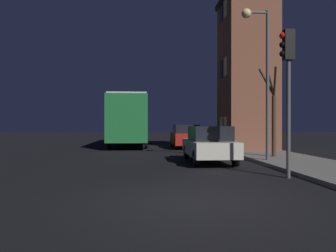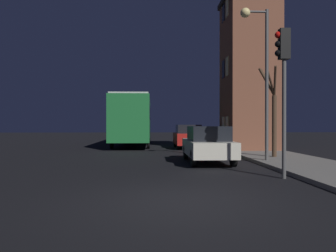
# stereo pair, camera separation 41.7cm
# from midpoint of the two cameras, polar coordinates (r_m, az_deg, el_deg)

# --- Properties ---
(ground_plane) EXTENTS (120.00, 120.00, 0.00)m
(ground_plane) POSITION_cam_midpoint_polar(r_m,az_deg,el_deg) (7.09, 2.82, -12.81)
(ground_plane) COLOR black
(brick_building) EXTENTS (3.15, 3.76, 9.32)m
(brick_building) POSITION_cam_midpoint_polar(r_m,az_deg,el_deg) (20.86, 13.01, 9.12)
(brick_building) COLOR brown
(brick_building) RESTS_ON sidewalk
(streetlamp) EXTENTS (1.17, 0.40, 6.25)m
(streetlamp) POSITION_cam_midpoint_polar(r_m,az_deg,el_deg) (14.29, 14.94, 11.25)
(streetlamp) COLOR #4C4C4C
(streetlamp) RESTS_ON sidewalk
(traffic_light) EXTENTS (0.43, 0.24, 4.43)m
(traffic_light) POSITION_cam_midpoint_polar(r_m,az_deg,el_deg) (10.44, 19.01, 8.90)
(traffic_light) COLOR #4C4C4C
(traffic_light) RESTS_ON ground
(bare_tree) EXTENTS (0.97, 1.60, 4.10)m
(bare_tree) POSITION_cam_midpoint_polar(r_m,az_deg,el_deg) (15.65, 17.05, 2.32)
(bare_tree) COLOR #473323
(bare_tree) RESTS_ON sidewalk
(bus) EXTENTS (2.61, 11.34, 3.62)m
(bus) POSITION_cam_midpoint_polar(r_m,az_deg,el_deg) (25.50, -7.10, 1.49)
(bus) COLOR #1E6B33
(bus) RESTS_ON ground
(car_near_lane) EXTENTS (1.72, 4.25, 1.53)m
(car_near_lane) POSITION_cam_midpoint_polar(r_m,az_deg,el_deg) (13.86, 6.26, -3.09)
(car_near_lane) COLOR beige
(car_near_lane) RESTS_ON ground
(car_mid_lane) EXTENTS (1.76, 4.07, 1.59)m
(car_mid_lane) POSITION_cam_midpoint_polar(r_m,az_deg,el_deg) (22.27, 2.53, -1.80)
(car_mid_lane) COLOR #B21E19
(car_mid_lane) RESTS_ON ground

